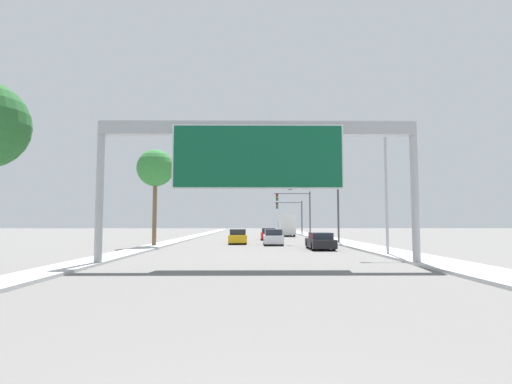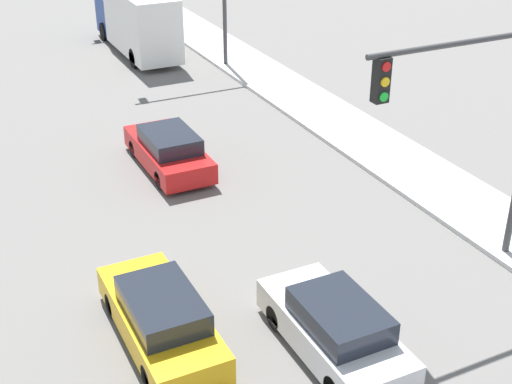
# 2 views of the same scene
# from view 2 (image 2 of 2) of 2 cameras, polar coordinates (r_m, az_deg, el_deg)

# --- Properties ---
(sidewalk_right) EXTENTS (3.00, 120.00, 0.15)m
(sidewalk_right) POSITION_cam_2_polar(r_m,az_deg,el_deg) (39.37, -2.29, 11.11)
(sidewalk_right) COLOR #BEBEBE
(sidewalk_right) RESTS_ON ground
(car_mid_center) EXTENTS (1.79, 4.77, 1.49)m
(car_mid_center) POSITION_cam_2_polar(r_m,az_deg,el_deg) (17.35, -7.60, -9.97)
(car_mid_center) COLOR gold
(car_mid_center) RESTS_ON ground
(car_mid_right) EXTENTS (1.81, 4.49, 1.52)m
(car_mid_right) POSITION_cam_2_polar(r_m,az_deg,el_deg) (16.97, 6.33, -10.83)
(car_mid_right) COLOR silver
(car_mid_right) RESTS_ON ground
(car_near_center) EXTENTS (1.88, 4.72, 1.46)m
(car_near_center) POSITION_cam_2_polar(r_m,az_deg,el_deg) (25.83, -7.00, 3.32)
(car_near_center) COLOR red
(car_near_center) RESTS_ON ground
(truck_box_primary) EXTENTS (2.30, 8.64, 3.49)m
(truck_box_primary) POSITION_cam_2_polar(r_m,az_deg,el_deg) (39.53, -9.48, 13.37)
(truck_box_primary) COLOR navy
(truck_box_primary) RESTS_ON ground
(traffic_light_near_intersection) EXTENTS (5.45, 0.32, 6.91)m
(traffic_light_near_intersection) POSITION_cam_2_polar(r_m,az_deg,el_deg) (18.91, 17.78, 6.09)
(traffic_light_near_intersection) COLOR #3D3D3F
(traffic_light_near_intersection) RESTS_ON ground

